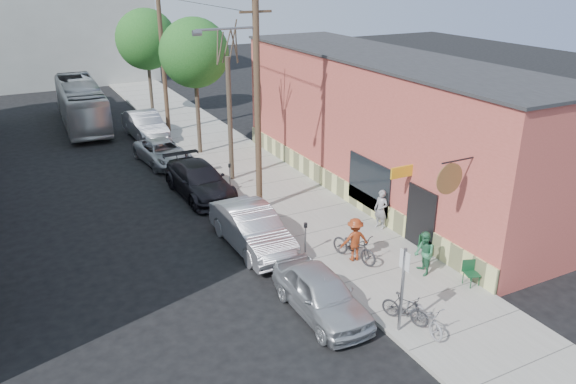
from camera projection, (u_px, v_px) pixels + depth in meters
name	position (u px, v px, depth m)	size (l,w,h in m)	color
ground	(259.00, 277.00, 20.33)	(120.00, 120.00, 0.00)	black
sidewalk	(246.00, 167.00, 31.17)	(4.50, 58.00, 0.15)	#99968E
cafe_building	(384.00, 126.00, 27.04)	(6.60, 20.20, 6.61)	#B54C43
end_cap_building	(48.00, 17.00, 51.77)	(18.00, 8.00, 12.00)	#B4B5B0
sign_post	(403.00, 282.00, 16.49)	(0.07, 0.45, 2.80)	slate
parking_meter_near	(306.00, 233.00, 21.44)	(0.14, 0.14, 1.24)	slate
parking_meter_far	(230.00, 172.00, 27.79)	(0.14, 0.14, 1.24)	slate
utility_pole_near	(256.00, 95.00, 23.68)	(3.57, 0.28, 10.00)	#503A28
utility_pole_far	(162.00, 52.00, 35.70)	(1.80, 0.28, 10.00)	#503A28
tree_bare	(230.00, 120.00, 28.09)	(0.24, 0.24, 6.25)	#44392C
tree_leafy_mid	(194.00, 53.00, 31.21)	(3.89, 3.89, 7.75)	#44392C
tree_leafy_far	(146.00, 39.00, 40.20)	(4.33, 4.33, 7.56)	#44392C
patio_chair_a	(426.00, 246.00, 21.29)	(0.50, 0.50, 0.88)	#113F22
patio_chair_b	(472.00, 273.00, 19.38)	(0.50, 0.50, 0.88)	#113F22
patron_grey	(381.00, 209.00, 23.43)	(0.62, 0.41, 1.71)	gray
patron_green	(424.00, 253.00, 19.94)	(0.79, 0.62, 1.63)	#2F754D
cyclist	(355.00, 239.00, 20.89)	(1.09, 0.63, 1.69)	maroon
cyclist_bike	(354.00, 247.00, 21.00)	(0.72, 2.05, 1.08)	black
parked_bike_a	(405.00, 308.00, 17.35)	(0.45, 1.58, 0.95)	black
parked_bike_b	(425.00, 316.00, 16.99)	(0.63, 1.80, 0.94)	gray
car_0	(321.00, 293.00, 17.93)	(1.75, 4.35, 1.48)	#B7BABF
car_1	(252.00, 228.00, 22.13)	(1.76, 5.05, 1.66)	#ADADB5
car_2	(199.00, 180.00, 27.24)	(2.18, 5.36, 1.56)	black
car_3	(163.00, 152.00, 31.71)	(2.15, 4.66, 1.30)	#A7A9AF
car_4	(145.00, 126.00, 36.26)	(1.81, 5.18, 1.71)	#A1A1A8
bus	(81.00, 104.00, 39.03)	(2.57, 11.00, 3.06)	silver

